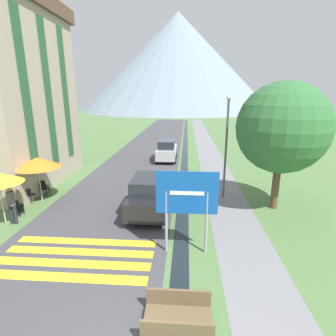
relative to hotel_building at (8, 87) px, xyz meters
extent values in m
plane|color=#517542|center=(9.39, 8.00, -6.06)|extent=(160.00, 160.00, 0.00)
cube|color=#424247|center=(6.89, 18.00, -6.06)|extent=(6.40, 60.00, 0.01)
cube|color=slate|center=(12.99, 18.00, -6.06)|extent=(2.20, 60.00, 0.01)
cube|color=black|center=(10.59, 18.00, -6.06)|extent=(0.60, 60.00, 0.00)
cube|color=yellow|center=(6.89, -8.87, -6.05)|extent=(5.44, 0.44, 0.01)
cube|color=yellow|center=(6.89, -8.17, -6.05)|extent=(5.44, 0.44, 0.01)
cube|color=yellow|center=(6.89, -7.47, -6.05)|extent=(5.44, 0.44, 0.01)
cube|color=yellow|center=(6.89, -6.77, -6.05)|extent=(5.44, 0.44, 0.01)
cone|color=gray|center=(7.01, 85.64, 10.80)|extent=(68.12, 68.12, 33.71)
cube|color=tan|center=(-0.01, 0.00, -0.44)|extent=(4.86, 8.29, 11.24)
cube|color=#285633|center=(2.46, -2.28, -0.44)|extent=(0.06, 0.70, 8.43)
cube|color=#285633|center=(2.46, 0.00, -0.44)|extent=(0.06, 0.70, 8.43)
cube|color=#285633|center=(2.46, 2.28, -0.44)|extent=(0.06, 0.70, 8.43)
cylinder|color=#9E9EA3|center=(10.06, -7.16, -4.88)|extent=(0.10, 0.10, 2.36)
cylinder|color=#9E9EA3|center=(11.49, -7.16, -4.88)|extent=(0.10, 0.10, 2.36)
cube|color=#1451AD|center=(10.78, -7.18, -3.75)|extent=(2.16, 0.05, 1.54)
cube|color=white|center=(10.78, -7.21, -3.75)|extent=(1.19, 0.02, 0.14)
cube|color=brown|center=(10.59, -10.44, -5.92)|extent=(1.70, 1.10, 0.12)
cube|color=brown|center=(10.59, -10.95, -5.64)|extent=(1.70, 0.08, 0.45)
cube|color=brown|center=(10.59, -9.93, -5.64)|extent=(1.70, 0.08, 0.45)
cube|color=brown|center=(9.82, -10.44, -6.02)|extent=(0.16, 0.99, 0.08)
cube|color=brown|center=(11.36, -10.44, -6.02)|extent=(0.16, 0.99, 0.08)
cube|color=black|center=(8.99, -3.74, -5.34)|extent=(1.82, 4.10, 0.84)
cube|color=#23282D|center=(8.99, -3.94, -4.58)|extent=(1.55, 2.26, 0.68)
cylinder|color=black|center=(8.12, -2.47, -5.76)|extent=(0.18, 0.60, 0.60)
cylinder|color=black|center=(9.87, -2.47, -5.76)|extent=(0.18, 0.60, 0.60)
cylinder|color=black|center=(8.12, -5.01, -5.76)|extent=(0.18, 0.60, 0.60)
cylinder|color=black|center=(9.87, -5.01, -5.76)|extent=(0.18, 0.60, 0.60)
cube|color=#B2B2B7|center=(9.02, 6.96, -5.34)|extent=(1.62, 3.93, 0.84)
cube|color=#23282D|center=(9.02, 6.77, -4.58)|extent=(1.38, 2.16, 0.68)
cylinder|color=black|center=(8.25, 8.18, -5.76)|extent=(0.18, 0.60, 0.60)
cylinder|color=black|center=(9.79, 8.18, -5.76)|extent=(0.18, 0.60, 0.60)
cylinder|color=black|center=(8.25, 5.75, -5.76)|extent=(0.18, 0.60, 0.60)
cylinder|color=black|center=(9.79, 5.75, -5.76)|extent=(0.18, 0.60, 0.60)
cube|color=black|center=(2.75, -2.19, -5.61)|extent=(0.40, 0.40, 0.04)
cube|color=black|center=(2.75, -2.37, -5.41)|extent=(0.40, 0.04, 0.40)
cylinder|color=black|center=(2.58, -2.02, -5.84)|extent=(0.03, 0.03, 0.45)
cylinder|color=black|center=(2.92, -2.02, -5.84)|extent=(0.03, 0.03, 0.45)
cylinder|color=black|center=(2.58, -2.36, -5.84)|extent=(0.03, 0.03, 0.45)
cylinder|color=black|center=(2.92, -2.36, -5.84)|extent=(0.03, 0.03, 0.45)
cube|color=black|center=(2.79, -4.72, -5.61)|extent=(0.40, 0.40, 0.04)
cube|color=black|center=(2.79, -4.90, -5.41)|extent=(0.40, 0.04, 0.40)
cylinder|color=black|center=(2.62, -4.55, -5.84)|extent=(0.03, 0.03, 0.45)
cylinder|color=black|center=(2.96, -4.55, -5.84)|extent=(0.03, 0.03, 0.45)
cylinder|color=black|center=(2.62, -4.89, -5.84)|extent=(0.03, 0.03, 0.45)
cylinder|color=black|center=(2.96, -4.89, -5.84)|extent=(0.03, 0.03, 0.45)
cube|color=black|center=(2.48, -1.80, -5.61)|extent=(0.40, 0.40, 0.04)
cube|color=black|center=(2.48, -1.98, -5.41)|extent=(0.40, 0.04, 0.40)
cylinder|color=black|center=(2.31, -1.63, -5.84)|extent=(0.03, 0.03, 0.45)
cylinder|color=black|center=(2.65, -1.63, -5.84)|extent=(0.03, 0.03, 0.45)
cylinder|color=black|center=(2.31, -1.97, -5.84)|extent=(0.03, 0.03, 0.45)
cylinder|color=black|center=(2.65, -1.97, -5.84)|extent=(0.03, 0.03, 0.45)
cube|color=black|center=(2.45, -3.16, -5.61)|extent=(0.40, 0.40, 0.04)
cube|color=black|center=(2.45, -3.34, -5.41)|extent=(0.40, 0.04, 0.40)
cylinder|color=black|center=(2.28, -2.99, -5.84)|extent=(0.03, 0.03, 0.45)
cylinder|color=black|center=(2.62, -2.99, -5.84)|extent=(0.03, 0.03, 0.45)
cylinder|color=black|center=(2.28, -3.33, -5.84)|extent=(0.03, 0.03, 0.45)
cylinder|color=black|center=(2.62, -3.33, -5.84)|extent=(0.03, 0.03, 0.45)
cylinder|color=#B7B2A8|center=(2.83, -5.70, -4.91)|extent=(0.06, 0.06, 2.30)
cylinder|color=#B7B2A8|center=(2.94, -2.89, -4.93)|extent=(0.06, 0.06, 2.26)
cone|color=orange|center=(2.94, -2.89, -3.90)|extent=(2.42, 2.42, 0.55)
cylinder|color=#282833|center=(3.02, -5.52, -5.62)|extent=(0.14, 0.14, 0.88)
cylinder|color=#282833|center=(3.20, -5.52, -5.62)|extent=(0.14, 0.14, 0.88)
cylinder|color=#4C4C56|center=(3.11, -5.52, -4.85)|extent=(0.32, 0.32, 0.65)
sphere|color=#9E755B|center=(3.11, -5.52, -4.43)|extent=(0.22, 0.22, 0.22)
cylinder|color=#282833|center=(2.50, -4.24, -5.83)|extent=(0.14, 0.14, 0.46)
cylinder|color=#282833|center=(2.68, -4.24, -5.83)|extent=(0.14, 0.14, 0.46)
cylinder|color=gray|center=(2.59, -4.24, -5.32)|extent=(0.32, 0.32, 0.56)
sphere|color=#9E755B|center=(2.59, -4.24, -4.94)|extent=(0.22, 0.22, 0.22)
cylinder|color=#515156|center=(12.87, -1.59, -3.40)|extent=(0.12, 0.12, 5.32)
sphere|color=silver|center=(12.87, -1.59, -0.62)|extent=(0.28, 0.28, 0.28)
cylinder|color=brown|center=(15.22, -2.93, -4.94)|extent=(0.36, 0.36, 2.24)
sphere|color=#336B38|center=(15.22, -2.93, -1.99)|extent=(4.31, 4.31, 4.31)
camera|label=1|loc=(10.72, -15.67, -0.52)|focal=28.00mm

